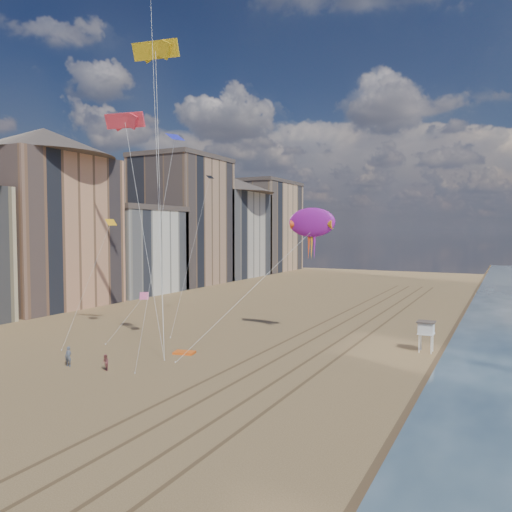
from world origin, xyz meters
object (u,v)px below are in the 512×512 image
at_px(grounded_kite, 184,353).
at_px(kite_flyer_b, 105,363).
at_px(show_kite, 312,223).
at_px(lifeguard_stand, 426,328).
at_px(kite_flyer_a, 68,356).

bearing_deg(grounded_kite, kite_flyer_b, -120.92).
bearing_deg(kite_flyer_b, show_kite, 89.33).
bearing_deg(kite_flyer_b, lifeguard_stand, 67.44).
distance_m(lifeguard_stand, kite_flyer_b, 31.07).
height_order(show_kite, kite_flyer_b, show_kite).
height_order(grounded_kite, kite_flyer_b, kite_flyer_b).
bearing_deg(kite_flyer_b, grounded_kite, 99.96).
bearing_deg(kite_flyer_a, show_kite, 45.98).
height_order(lifeguard_stand, grounded_kite, lifeguard_stand).
bearing_deg(lifeguard_stand, show_kite, 175.86).
xyz_separation_m(grounded_kite, show_kite, (8.63, 12.58, 12.99)).
bearing_deg(show_kite, lifeguard_stand, -4.14).
relative_size(lifeguard_stand, show_kite, 0.15).
xyz_separation_m(lifeguard_stand, kite_flyer_a, (-27.91, -20.22, -1.50)).
relative_size(show_kite, kite_flyer_b, 14.72).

